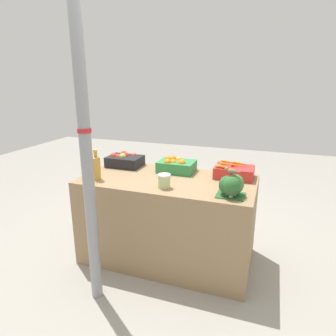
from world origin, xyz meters
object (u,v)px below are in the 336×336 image
object	(u,v)px
pickle_jar	(164,181)
broccoli_pile	(231,185)
orange_crate	(176,165)
apple_crate	(124,160)
sparrow_bird	(231,171)
support_pole	(85,134)
carrot_crate	(234,171)
juice_bottle_amber	(96,167)
juice_bottle_golden	(86,166)

from	to	relation	value
pickle_jar	broccoli_pile	bearing A→B (deg)	-0.36
orange_crate	pickle_jar	size ratio (longest dim) A/B	2.98
apple_crate	sparrow_bird	world-z (taller)	sparrow_bird
broccoli_pile	pickle_jar	distance (m)	0.55
pickle_jar	apple_crate	bearing A→B (deg)	142.74
support_pole	pickle_jar	size ratio (longest dim) A/B	22.73
carrot_crate	sparrow_bird	distance (m)	0.47
apple_crate	juice_bottle_amber	size ratio (longest dim) A/B	1.25
support_pole	carrot_crate	xyz separation A→B (m)	(0.92, 0.94, -0.45)
juice_bottle_amber	carrot_crate	bearing A→B (deg)	22.08
support_pole	carrot_crate	size ratio (longest dim) A/B	7.62
orange_crate	carrot_crate	size ratio (longest dim) A/B	1.00
apple_crate	broccoli_pile	distance (m)	1.26
carrot_crate	juice_bottle_amber	xyz separation A→B (m)	(-1.16, -0.47, 0.06)
apple_crate	broccoli_pile	world-z (taller)	broccoli_pile
broccoli_pile	juice_bottle_amber	xyz separation A→B (m)	(-1.20, -0.00, 0.03)
juice_bottle_golden	sparrow_bird	bearing A→B (deg)	0.78
juice_bottle_amber	juice_bottle_golden	bearing A→B (deg)	-180.00
support_pole	carrot_crate	world-z (taller)	support_pole
juice_bottle_amber	pickle_jar	size ratio (longest dim) A/B	2.38
sparrow_bird	orange_crate	bearing A→B (deg)	-21.49
carrot_crate	pickle_jar	world-z (taller)	carrot_crate
juice_bottle_amber	apple_crate	bearing A→B (deg)	86.72
support_pole	sparrow_bird	size ratio (longest dim) A/B	19.86
pickle_jar	sparrow_bird	size ratio (longest dim) A/B	0.87
juice_bottle_amber	pickle_jar	distance (m)	0.65
broccoli_pile	juice_bottle_golden	bearing A→B (deg)	-180.00
support_pole	sparrow_bird	distance (m)	1.11
orange_crate	broccoli_pile	xyz separation A→B (m)	(0.60, -0.47, 0.02)
juice_bottle_amber	sparrow_bird	distance (m)	1.19
carrot_crate	sparrow_bird	size ratio (longest dim) A/B	2.61
apple_crate	carrot_crate	world-z (taller)	same
juice_bottle_amber	broccoli_pile	bearing A→B (deg)	0.00
sparrow_bird	support_pole	bearing A→B (deg)	43.39
broccoli_pile	pickle_jar	size ratio (longest dim) A/B	1.89
broccoli_pile	juice_bottle_golden	size ratio (longest dim) A/B	0.77
sparrow_bird	juice_bottle_golden	bearing A→B (deg)	16.90
orange_crate	juice_bottle_amber	size ratio (longest dim) A/B	1.25
orange_crate	pickle_jar	world-z (taller)	orange_crate
apple_crate	broccoli_pile	xyz separation A→B (m)	(1.17, -0.47, 0.02)
juice_bottle_amber	orange_crate	bearing A→B (deg)	38.34
juice_bottle_golden	juice_bottle_amber	world-z (taller)	juice_bottle_golden
broccoli_pile	support_pole	bearing A→B (deg)	-153.82
apple_crate	sparrow_bird	bearing A→B (deg)	-21.49
carrot_crate	broccoli_pile	world-z (taller)	broccoli_pile
carrot_crate	support_pole	bearing A→B (deg)	-134.35
support_pole	broccoli_pile	distance (m)	1.15
apple_crate	orange_crate	xyz separation A→B (m)	(0.57, -0.00, -0.00)
support_pole	carrot_crate	bearing A→B (deg)	45.65
orange_crate	broccoli_pile	world-z (taller)	broccoli_pile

